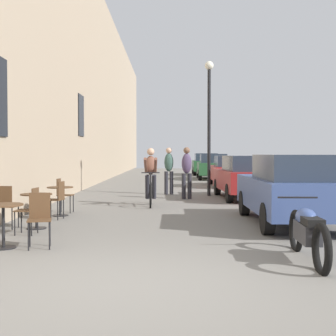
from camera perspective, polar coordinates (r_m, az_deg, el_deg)
ground_plane at (r=5.71m, az=-3.94°, el=-13.89°), size 88.00×88.00×0.00m
building_facade_left at (r=20.18m, az=-10.99°, el=12.00°), size 0.54×68.00×10.29m
cafe_table_near at (r=8.09m, az=-19.15°, el=-5.57°), size 0.64×0.64×0.72m
cafe_chair_near_toward_street at (r=7.99m, az=-15.10°, el=-5.65°), size 0.45×0.45×0.89m
cafe_table_mid at (r=9.98m, az=-15.47°, el=-4.17°), size 0.64×0.64×0.72m
cafe_chair_mid_toward_street at (r=9.31m, az=-16.17°, el=-4.62°), size 0.41×0.41×0.89m
cafe_chair_mid_toward_wall at (r=10.09m, az=-18.86°, el=-4.16°), size 0.41×0.41×0.89m
cafe_table_far at (r=11.90m, az=-12.74°, el=-3.20°), size 0.64×0.64×0.72m
cafe_chair_far_toward_street at (r=12.52m, az=-12.43°, el=-2.97°), size 0.40×0.40×0.89m
cafe_chair_far_toward_wall at (r=11.28m, az=-13.08°, el=-3.50°), size 0.45×0.45×0.89m
cyclist_on_bicycle at (r=13.92m, az=-1.85°, el=-1.26°), size 0.52×1.76×1.74m
pedestrian_near at (r=15.89m, az=2.56°, el=-0.22°), size 0.36×0.27×1.76m
pedestrian_mid at (r=17.69m, az=0.37°, el=-0.00°), size 0.35×0.25×1.77m
street_lamp at (r=17.21m, az=5.29°, el=6.97°), size 0.32×0.32×4.90m
parked_car_nearest at (r=10.49m, az=15.19°, el=-2.42°), size 1.83×4.28×1.52m
parked_car_second at (r=16.19m, az=9.77°, el=-1.02°), size 1.86×4.20×1.47m
parked_car_third at (r=22.28m, az=7.83°, el=-0.31°), size 1.77×4.08×1.44m
parked_car_fourth at (r=28.50m, az=5.72°, el=0.24°), size 1.93×4.36×1.53m
parked_car_fifth at (r=34.18m, az=4.86°, el=0.52°), size 1.95×4.46×1.57m
parked_motorcycle at (r=7.09m, az=16.92°, el=-7.53°), size 0.62×2.15×0.92m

